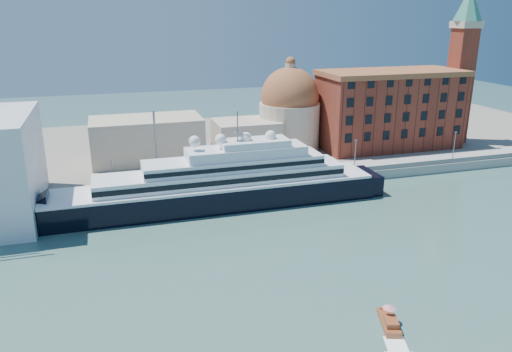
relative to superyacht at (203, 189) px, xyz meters
name	(u,v)px	position (x,y,z in m)	size (l,w,h in m)	color
ground	(286,245)	(11.14, -23.00, -4.30)	(400.00, 400.00, 0.00)	#345B57
quay	(239,182)	(11.14, 11.00, -3.05)	(180.00, 10.00, 2.50)	gray
land	(207,144)	(11.14, 52.00, -3.30)	(260.00, 72.00, 2.00)	slate
quay_fence	(244,181)	(11.14, 6.50, -1.20)	(180.00, 0.10, 1.20)	slate
superyacht	(203,189)	(0.00, 0.00, 0.00)	(83.40, 11.56, 24.92)	black
service_barge	(17,226)	(-38.26, -0.76, -3.47)	(13.48, 7.47, 2.88)	white
water_taxi	(389,321)	(15.99, -51.09, -3.59)	(3.95, 6.60, 2.98)	brown
warehouse	(389,109)	(63.14, 29.00, 9.49)	(43.00, 19.00, 23.25)	maroon
campanile	(463,56)	(87.14, 29.00, 24.45)	(8.40, 8.40, 47.00)	maroon
church	(239,123)	(17.53, 34.72, 6.61)	(66.00, 18.00, 25.50)	beige
lamp_posts	(188,155)	(-1.53, 9.27, 5.54)	(120.80, 2.40, 18.00)	slate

